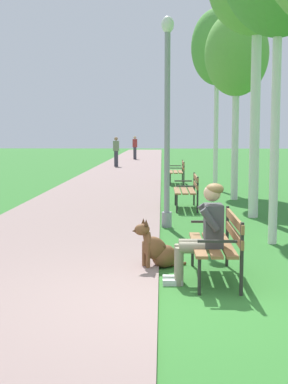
% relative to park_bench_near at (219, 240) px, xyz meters
% --- Properties ---
extents(ground_plane, '(120.00, 120.00, 0.00)m').
position_rel_park_bench_near_xyz_m(ground_plane, '(-0.44, -1.04, -0.51)').
color(ground_plane, '#33752D').
extents(paved_path, '(3.57, 60.00, 0.04)m').
position_rel_park_bench_near_xyz_m(paved_path, '(-2.55, 22.96, -0.49)').
color(paved_path, gray).
rests_on(paved_path, ground).
extents(park_bench_near, '(0.55, 1.50, 0.85)m').
position_rel_park_bench_near_xyz_m(park_bench_near, '(0.00, 0.00, 0.00)').
color(park_bench_near, olive).
rests_on(park_bench_near, ground).
extents(park_bench_mid, '(0.55, 1.50, 0.85)m').
position_rel_park_bench_near_xyz_m(park_bench_mid, '(-0.08, 6.45, 0.00)').
color(park_bench_mid, olive).
rests_on(park_bench_mid, ground).
extents(park_bench_far, '(0.55, 1.50, 0.85)m').
position_rel_park_bench_near_xyz_m(park_bench_far, '(-0.14, 13.00, 0.00)').
color(park_bench_far, olive).
rests_on(park_bench_far, ground).
extents(person_seated_on_near_bench, '(0.74, 0.49, 1.25)m').
position_rel_park_bench_near_xyz_m(person_seated_on_near_bench, '(-0.21, -0.20, 0.17)').
color(person_seated_on_near_bench, gray).
rests_on(person_seated_on_near_bench, ground).
extents(dog_brown, '(0.77, 0.49, 0.71)m').
position_rel_park_bench_near_xyz_m(dog_brown, '(-0.79, 0.54, -0.25)').
color(dog_brown, brown).
rests_on(dog_brown, ground).
extents(lamp_post_near, '(0.24, 0.24, 4.08)m').
position_rel_park_bench_near_xyz_m(lamp_post_near, '(-0.63, 3.86, 1.60)').
color(lamp_post_near, gray).
rests_on(lamp_post_near, ground).
extents(birch_tree_fourth, '(1.74, 1.81, 5.15)m').
position_rel_park_bench_near_xyz_m(birch_tree_fourth, '(1.30, 8.41, 3.46)').
color(birch_tree_fourth, silver).
rests_on(birch_tree_fourth, ground).
extents(birch_tree_fifth, '(1.66, 1.59, 5.80)m').
position_rel_park_bench_near_xyz_m(birch_tree_fifth, '(1.02, 11.02, 4.05)').
color(birch_tree_fifth, silver).
rests_on(birch_tree_fifth, ground).
extents(pedestrian_distant, '(0.32, 0.22, 1.65)m').
position_rel_park_bench_near_xyz_m(pedestrian_distant, '(-3.23, 22.77, 0.33)').
color(pedestrian_distant, '#383842').
rests_on(pedestrian_distant, ground).
extents(pedestrian_further_distant, '(0.32, 0.22, 1.65)m').
position_rel_park_bench_near_xyz_m(pedestrian_further_distant, '(-2.61, 31.06, 0.33)').
color(pedestrian_further_distant, '#383842').
rests_on(pedestrian_further_distant, ground).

